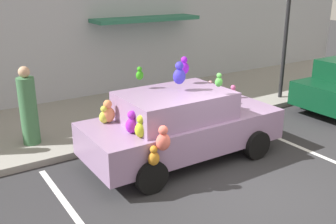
{
  "coord_description": "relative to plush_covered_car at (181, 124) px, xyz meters",
  "views": [
    {
      "loc": [
        -4.77,
        -4.7,
        3.76
      ],
      "look_at": [
        -0.2,
        2.35,
        0.9
      ],
      "focal_mm": 41.72,
      "sensor_mm": 36.0,
      "label": 1
    }
  ],
  "objects": [
    {
      "name": "street_lamp_post",
      "position": [
        5.14,
        1.75,
        1.73
      ],
      "size": [
        0.28,
        0.28,
        3.9
      ],
      "color": "black",
      "rests_on": "sidewalk"
    },
    {
      "name": "parking_stripe_rear",
      "position": [
        -2.76,
        -0.75,
        -0.8
      ],
      "size": [
        0.12,
        3.6,
        0.01
      ],
      "primitive_type": "cube",
      "color": "silver",
      "rests_on": "ground"
    },
    {
      "name": "parking_stripe_front",
      "position": [
        2.71,
        -0.75,
        -0.8
      ],
      "size": [
        0.12,
        3.6,
        0.01
      ],
      "primitive_type": "cube",
      "color": "silver",
      "rests_on": "ground"
    },
    {
      "name": "pedestrian_near_shopfront",
      "position": [
        -2.61,
        2.29,
        0.18
      ],
      "size": [
        0.39,
        0.39,
        1.82
      ],
      "color": "#41744A",
      "rests_on": "sidewalk"
    },
    {
      "name": "ground_plane",
      "position": [
        0.26,
        -1.75,
        -0.81
      ],
      "size": [
        60.0,
        60.0,
        0.0
      ],
      "primitive_type": "plane",
      "color": "#2D2D30"
    },
    {
      "name": "teddy_bear_on_sidewalk",
      "position": [
        2.44,
        2.15,
        -0.28
      ],
      "size": [
        0.43,
        0.36,
        0.82
      ],
      "color": "pink",
      "rests_on": "sidewalk"
    },
    {
      "name": "plush_covered_car",
      "position": [
        0.0,
        0.0,
        0.0
      ],
      "size": [
        4.34,
        2.13,
        2.16
      ],
      "color": "#9978A1",
      "rests_on": "ground"
    },
    {
      "name": "sidewalk",
      "position": [
        0.26,
        3.25,
        -0.73
      ],
      "size": [
        24.0,
        4.0,
        0.15
      ],
      "primitive_type": "cube",
      "color": "gray",
      "rests_on": "ground"
    }
  ]
}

